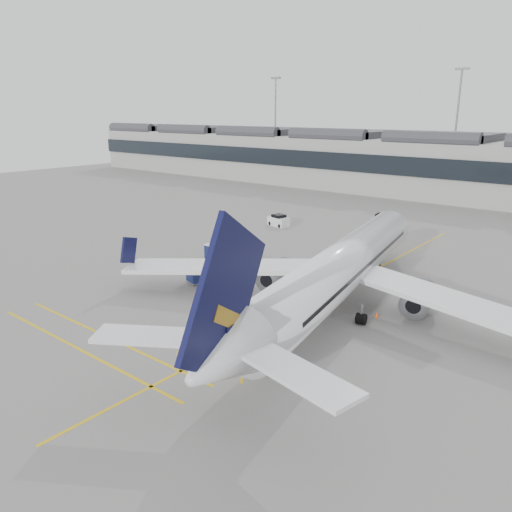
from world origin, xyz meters
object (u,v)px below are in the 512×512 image
Objects in this scene: pushback_tug at (213,271)px; airliner_main at (338,271)px; baggage_cart_a at (292,272)px; ramp_agent_b at (272,285)px; belt_loader at (289,280)px; ramp_agent_a at (273,282)px.

airliner_main is at bearing -4.84° from pushback_tug.
ramp_agent_b is (0.58, -4.10, -0.15)m from baggage_cart_a.
baggage_cart_a reaches higher than ramp_agent_b.
belt_loader is 2.02× the size of baggage_cart_a.
ramp_agent_b is 0.63× the size of pushback_tug.
belt_loader is 8.11m from pushback_tug.
airliner_main is 7.65m from ramp_agent_a.
ramp_agent_a is at bearing -100.06° from baggage_cart_a.
pushback_tug is at bearing 131.22° from ramp_agent_a.
ramp_agent_b is 7.75m from pushback_tug.
ramp_agent_b is (-6.66, -0.51, -2.61)m from airliner_main.
ramp_agent_b reaches higher than belt_loader.
airliner_main is at bearing 149.35° from ramp_agent_b.
pushback_tug is (-7.25, -0.88, -0.17)m from ramp_agent_a.
airliner_main is 21.15× the size of baggage_cart_a.
airliner_main is 10.47× the size of belt_loader.
ramp_agent_a is (-7.16, 0.34, -2.67)m from airliner_main.
ramp_agent_a is 0.59× the size of pushback_tug.
ramp_agent_a is 0.99m from ramp_agent_b.
ramp_agent_a reaches higher than pushback_tug.
baggage_cart_a is at bearing -116.90° from ramp_agent_b.
baggage_cart_a is (-7.25, 3.60, -2.46)m from airliner_main.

